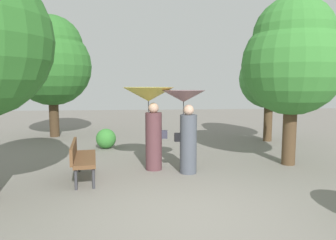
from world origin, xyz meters
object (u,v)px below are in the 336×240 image
Objects in this scene: tree_near_right at (293,56)px; tree_near_left at (52,60)px; person_left at (150,109)px; park_bench at (81,157)px; person_right at (186,118)px; tree_mid_right at (270,73)px.

tree_near_left is at bearing 145.34° from tree_near_right.
park_bench is at bearing 114.63° from person_left.
person_right is at bearing -169.36° from tree_near_right.
park_bench is 0.42× the size of tree_mid_right.
person_right is 0.52× the size of tree_mid_right.
person_right is at bearing -113.71° from person_left.
park_bench is at bearing -145.37° from tree_mid_right.
tree_mid_right is at bearing -11.99° from tree_near_left.
person_left is 5.66m from tree_mid_right.
person_left is 1.03× the size of person_right.
tree_mid_right is at bearing -51.23° from person_left.
person_right is 0.41× the size of tree_near_left.
tree_near_left is at bearing 36.04° from person_left.
tree_mid_right is (4.40, 3.42, 0.98)m from person_left.
tree_near_right reaches higher than tree_mid_right.
tree_near_right is (2.78, 0.52, 1.46)m from person_right.
tree_near_left is 8.21m from tree_mid_right.
tree_mid_right is (8.01, -1.70, -0.52)m from tree_near_left.
tree_near_left reaches higher than park_bench.
tree_near_left is 8.75m from tree_near_right.
tree_near_right is 3.39m from tree_mid_right.
person_left is 1.93m from park_bench.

